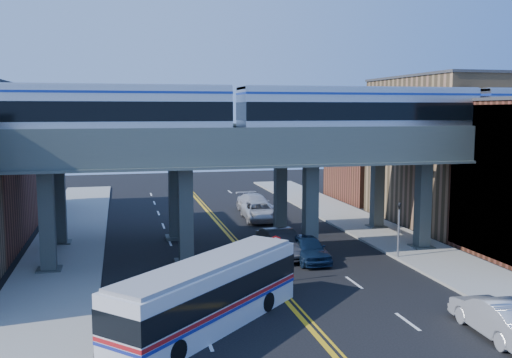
{
  "coord_description": "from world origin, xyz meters",
  "views": [
    {
      "loc": [
        -7.83,
        -26.25,
        9.4
      ],
      "look_at": [
        0.29,
        7.51,
        5.21
      ],
      "focal_mm": 40.0,
      "sensor_mm": 36.0,
      "label": 1
    }
  ],
  "objects_px": {
    "transit_train": "(359,112)",
    "car_parked_curb": "(497,316)",
    "car_lane_b": "(281,243)",
    "car_lane_d": "(255,204)",
    "transit_bus": "(209,295)",
    "stop_sign": "(276,251)",
    "car_lane_a": "(308,248)",
    "car_lane_c": "(259,211)",
    "traffic_signal": "(399,223)"
  },
  "relations": [
    {
      "from": "car_lane_b",
      "to": "car_lane_c",
      "type": "relative_size",
      "value": 0.95
    },
    {
      "from": "transit_bus",
      "to": "car_lane_d",
      "type": "bearing_deg",
      "value": 28.22
    },
    {
      "from": "transit_train",
      "to": "car_lane_a",
      "type": "relative_size",
      "value": 10.14
    },
    {
      "from": "car_parked_curb",
      "to": "car_lane_a",
      "type": "bearing_deg",
      "value": -70.3
    },
    {
      "from": "transit_train",
      "to": "traffic_signal",
      "type": "height_order",
      "value": "transit_train"
    },
    {
      "from": "car_lane_b",
      "to": "car_parked_curb",
      "type": "height_order",
      "value": "car_lane_b"
    },
    {
      "from": "car_parked_curb",
      "to": "car_lane_b",
      "type": "bearing_deg",
      "value": -67.23
    },
    {
      "from": "transit_train",
      "to": "car_lane_c",
      "type": "bearing_deg",
      "value": 105.59
    },
    {
      "from": "transit_train",
      "to": "stop_sign",
      "type": "height_order",
      "value": "transit_train"
    },
    {
      "from": "stop_sign",
      "to": "car_lane_c",
      "type": "xyz_separation_m",
      "value": [
        3.41,
        17.59,
        -0.99
      ]
    },
    {
      "from": "transit_bus",
      "to": "car_lane_b",
      "type": "bearing_deg",
      "value": 15.49
    },
    {
      "from": "transit_train",
      "to": "traffic_signal",
      "type": "bearing_deg",
      "value": -45.29
    },
    {
      "from": "stop_sign",
      "to": "transit_bus",
      "type": "distance_m",
      "value": 7.16
    },
    {
      "from": "car_lane_c",
      "to": "traffic_signal",
      "type": "bearing_deg",
      "value": -65.26
    },
    {
      "from": "car_lane_b",
      "to": "car_parked_curb",
      "type": "xyz_separation_m",
      "value": [
        5.21,
        -14.66,
        -0.04
      ]
    },
    {
      "from": "traffic_signal",
      "to": "car_lane_b",
      "type": "distance_m",
      "value": 7.57
    },
    {
      "from": "traffic_signal",
      "to": "car_lane_b",
      "type": "height_order",
      "value": "traffic_signal"
    },
    {
      "from": "transit_train",
      "to": "transit_bus",
      "type": "bearing_deg",
      "value": -137.34
    },
    {
      "from": "car_lane_a",
      "to": "car_lane_b",
      "type": "relative_size",
      "value": 0.9
    },
    {
      "from": "stop_sign",
      "to": "transit_bus",
      "type": "height_order",
      "value": "transit_bus"
    },
    {
      "from": "stop_sign",
      "to": "car_lane_c",
      "type": "relative_size",
      "value": 0.47
    },
    {
      "from": "stop_sign",
      "to": "car_lane_c",
      "type": "bearing_deg",
      "value": 79.04
    },
    {
      "from": "transit_bus",
      "to": "car_lane_c",
      "type": "height_order",
      "value": "transit_bus"
    },
    {
      "from": "transit_train",
      "to": "car_lane_d",
      "type": "bearing_deg",
      "value": 100.53
    },
    {
      "from": "transit_bus",
      "to": "traffic_signal",
      "type": "bearing_deg",
      "value": -11.79
    },
    {
      "from": "transit_bus",
      "to": "transit_train",
      "type": "bearing_deg",
      "value": -1.61
    },
    {
      "from": "traffic_signal",
      "to": "car_lane_c",
      "type": "xyz_separation_m",
      "value": [
        -5.49,
        14.59,
        -1.53
      ]
    },
    {
      "from": "car_lane_a",
      "to": "car_lane_b",
      "type": "xyz_separation_m",
      "value": [
        -1.31,
        1.49,
        0.06
      ]
    },
    {
      "from": "car_lane_b",
      "to": "car_parked_curb",
      "type": "bearing_deg",
      "value": -74.29
    },
    {
      "from": "traffic_signal",
      "to": "car_lane_a",
      "type": "distance_m",
      "value": 5.99
    },
    {
      "from": "transit_train",
      "to": "car_lane_d",
      "type": "xyz_separation_m",
      "value": [
        -3.01,
        16.18,
        -8.47
      ]
    },
    {
      "from": "car_lane_d",
      "to": "car_parked_curb",
      "type": "distance_m",
      "value": 30.6
    },
    {
      "from": "traffic_signal",
      "to": "car_lane_a",
      "type": "xyz_separation_m",
      "value": [
        -5.73,
        0.92,
        -1.49
      ]
    },
    {
      "from": "transit_train",
      "to": "transit_bus",
      "type": "relative_size",
      "value": 5.06
    },
    {
      "from": "car_lane_a",
      "to": "car_parked_curb",
      "type": "xyz_separation_m",
      "value": [
        3.9,
        -13.17,
        0.02
      ]
    },
    {
      "from": "transit_train",
      "to": "stop_sign",
      "type": "distance_m",
      "value": 11.39
    },
    {
      "from": "car_lane_d",
      "to": "car_parked_curb",
      "type": "relative_size",
      "value": 1.15
    },
    {
      "from": "stop_sign",
      "to": "car_lane_d",
      "type": "distance_m",
      "value": 21.56
    },
    {
      "from": "stop_sign",
      "to": "car_lane_c",
      "type": "distance_m",
      "value": 17.95
    },
    {
      "from": "car_lane_a",
      "to": "car_lane_d",
      "type": "relative_size",
      "value": 0.82
    },
    {
      "from": "stop_sign",
      "to": "car_lane_b",
      "type": "height_order",
      "value": "stop_sign"
    },
    {
      "from": "transit_train",
      "to": "car_parked_curb",
      "type": "distance_m",
      "value": 16.58
    },
    {
      "from": "transit_train",
      "to": "car_lane_a",
      "type": "bearing_deg",
      "value": -163.9
    },
    {
      "from": "stop_sign",
      "to": "car_parked_curb",
      "type": "height_order",
      "value": "stop_sign"
    },
    {
      "from": "stop_sign",
      "to": "car_lane_a",
      "type": "relative_size",
      "value": 0.55
    },
    {
      "from": "car_lane_a",
      "to": "stop_sign",
      "type": "bearing_deg",
      "value": -129.5
    },
    {
      "from": "car_parked_curb",
      "to": "transit_train",
      "type": "bearing_deg",
      "value": -86.18
    },
    {
      "from": "transit_bus",
      "to": "car_parked_curb",
      "type": "height_order",
      "value": "transit_bus"
    },
    {
      "from": "car_lane_c",
      "to": "car_lane_d",
      "type": "distance_m",
      "value": 3.63
    },
    {
      "from": "transit_train",
      "to": "car_parked_curb",
      "type": "height_order",
      "value": "transit_train"
    }
  ]
}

